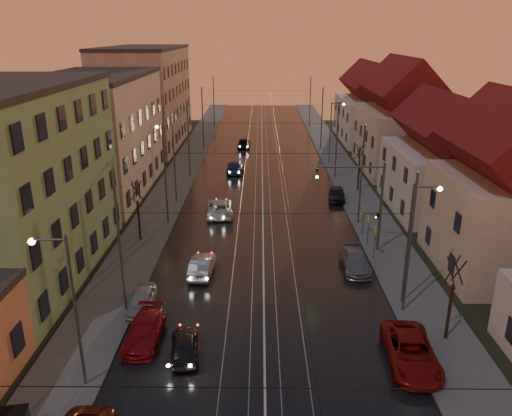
{
  "coord_description": "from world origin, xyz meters",
  "views": [
    {
      "loc": [
        -0.26,
        -18.09,
        16.43
      ],
      "look_at": [
        -0.59,
        19.9,
        2.95
      ],
      "focal_mm": 35.0,
      "sensor_mm": 36.0,
      "label": 1
    }
  ],
  "objects_px": {
    "parked_left_2": "(144,331)",
    "parked_right_1": "(355,261)",
    "driving_car_4": "(244,143)",
    "traffic_light_mast": "(369,196)",
    "driving_car_2": "(219,208)",
    "street_lamp_1": "(414,233)",
    "street_lamp_0": "(67,298)",
    "driving_car_0": "(184,345)",
    "parked_right_2": "(337,194)",
    "street_lamp_3": "(333,126)",
    "parked_right_0": "(411,352)",
    "driving_car_3": "(235,167)",
    "street_lamp_2": "(171,155)",
    "parked_left_3": "(142,300)",
    "driving_car_1": "(202,265)"
  },
  "relations": [
    {
      "from": "traffic_light_mast",
      "to": "driving_car_4",
      "type": "distance_m",
      "value": 38.9
    },
    {
      "from": "street_lamp_1",
      "to": "parked_right_1",
      "type": "height_order",
      "value": "street_lamp_1"
    },
    {
      "from": "traffic_light_mast",
      "to": "parked_right_1",
      "type": "xyz_separation_m",
      "value": [
        -1.31,
        -3.06,
        -3.93
      ]
    },
    {
      "from": "street_lamp_0",
      "to": "parked_left_2",
      "type": "height_order",
      "value": "street_lamp_0"
    },
    {
      "from": "parked_right_2",
      "to": "street_lamp_0",
      "type": "bearing_deg",
      "value": -113.88
    },
    {
      "from": "traffic_light_mast",
      "to": "parked_right_2",
      "type": "bearing_deg",
      "value": 91.78
    },
    {
      "from": "street_lamp_2",
      "to": "driving_car_4",
      "type": "distance_m",
      "value": 26.34
    },
    {
      "from": "street_lamp_2",
      "to": "street_lamp_3",
      "type": "xyz_separation_m",
      "value": [
        18.21,
        16.0,
        0.0
      ]
    },
    {
      "from": "parked_right_0",
      "to": "parked_right_1",
      "type": "distance_m",
      "value": 11.09
    },
    {
      "from": "street_lamp_1",
      "to": "driving_car_1",
      "type": "height_order",
      "value": "street_lamp_1"
    },
    {
      "from": "driving_car_3",
      "to": "parked_right_0",
      "type": "distance_m",
      "value": 39.02
    },
    {
      "from": "street_lamp_0",
      "to": "driving_car_2",
      "type": "height_order",
      "value": "street_lamp_0"
    },
    {
      "from": "driving_car_0",
      "to": "parked_left_3",
      "type": "bearing_deg",
      "value": -62.09
    },
    {
      "from": "street_lamp_2",
      "to": "driving_car_0",
      "type": "xyz_separation_m",
      "value": [
        4.83,
        -25.52,
        -4.26
      ]
    },
    {
      "from": "street_lamp_3",
      "to": "parked_right_0",
      "type": "xyz_separation_m",
      "value": [
        -1.5,
        -42.11,
        -4.15
      ]
    },
    {
      "from": "parked_left_2",
      "to": "parked_right_1",
      "type": "bearing_deg",
      "value": 35.02
    },
    {
      "from": "traffic_light_mast",
      "to": "parked_left_3",
      "type": "relative_size",
      "value": 1.87
    },
    {
      "from": "street_lamp_1",
      "to": "driving_car_2",
      "type": "bearing_deg",
      "value": 129.18
    },
    {
      "from": "driving_car_2",
      "to": "driving_car_3",
      "type": "xyz_separation_m",
      "value": [
        0.76,
        15.14,
        -0.01
      ]
    },
    {
      "from": "traffic_light_mast",
      "to": "driving_car_0",
      "type": "distance_m",
      "value": 18.69
    },
    {
      "from": "driving_car_2",
      "to": "street_lamp_1",
      "type": "bearing_deg",
      "value": 123.52
    },
    {
      "from": "traffic_light_mast",
      "to": "parked_right_2",
      "type": "distance_m",
      "value": 13.25
    },
    {
      "from": "driving_car_2",
      "to": "parked_right_0",
      "type": "height_order",
      "value": "parked_right_0"
    },
    {
      "from": "street_lamp_3",
      "to": "traffic_light_mast",
      "type": "distance_m",
      "value": 28.03
    },
    {
      "from": "traffic_light_mast",
      "to": "driving_car_4",
      "type": "xyz_separation_m",
      "value": [
        -10.66,
        37.21,
        -3.84
      ]
    },
    {
      "from": "driving_car_2",
      "to": "parked_left_3",
      "type": "distance_m",
      "value": 17.44
    },
    {
      "from": "driving_car_4",
      "to": "parked_right_1",
      "type": "relative_size",
      "value": 0.97
    },
    {
      "from": "traffic_light_mast",
      "to": "parked_right_1",
      "type": "relative_size",
      "value": 1.57
    },
    {
      "from": "parked_left_2",
      "to": "parked_left_3",
      "type": "xyz_separation_m",
      "value": [
        -0.88,
        3.33,
        0.0
      ]
    },
    {
      "from": "street_lamp_2",
      "to": "driving_car_0",
      "type": "relative_size",
      "value": 2.19
    },
    {
      "from": "driving_car_2",
      "to": "parked_right_1",
      "type": "distance_m",
      "value": 15.6
    },
    {
      "from": "traffic_light_mast",
      "to": "street_lamp_0",
      "type": "bearing_deg",
      "value": -136.9
    },
    {
      "from": "street_lamp_0",
      "to": "driving_car_0",
      "type": "bearing_deg",
      "value": 27.17
    },
    {
      "from": "street_lamp_2",
      "to": "driving_car_2",
      "type": "bearing_deg",
      "value": -37.19
    },
    {
      "from": "parked_right_0",
      "to": "street_lamp_0",
      "type": "bearing_deg",
      "value": -170.51
    },
    {
      "from": "parked_right_0",
      "to": "driving_car_0",
      "type": "bearing_deg",
      "value": -179.8
    },
    {
      "from": "traffic_light_mast",
      "to": "parked_right_1",
      "type": "bearing_deg",
      "value": -113.13
    },
    {
      "from": "street_lamp_2",
      "to": "street_lamp_3",
      "type": "bearing_deg",
      "value": 41.31
    },
    {
      "from": "traffic_light_mast",
      "to": "driving_car_3",
      "type": "relative_size",
      "value": 1.47
    },
    {
      "from": "street_lamp_1",
      "to": "street_lamp_3",
      "type": "distance_m",
      "value": 36.0
    },
    {
      "from": "street_lamp_0",
      "to": "parked_right_1",
      "type": "distance_m",
      "value": 20.84
    },
    {
      "from": "driving_car_0",
      "to": "parked_right_0",
      "type": "height_order",
      "value": "parked_right_0"
    },
    {
      "from": "street_lamp_0",
      "to": "traffic_light_mast",
      "type": "relative_size",
      "value": 1.11
    },
    {
      "from": "street_lamp_2",
      "to": "driving_car_3",
      "type": "height_order",
      "value": "street_lamp_2"
    },
    {
      "from": "traffic_light_mast",
      "to": "driving_car_0",
      "type": "bearing_deg",
      "value": -132.23
    },
    {
      "from": "street_lamp_2",
      "to": "parked_right_2",
      "type": "xyz_separation_m",
      "value": [
        16.7,
        0.64,
        -4.21
      ]
    },
    {
      "from": "driving_car_2",
      "to": "parked_left_3",
      "type": "bearing_deg",
      "value": 72.78
    },
    {
      "from": "driving_car_4",
      "to": "traffic_light_mast",
      "type": "bearing_deg",
      "value": 108.45
    },
    {
      "from": "street_lamp_1",
      "to": "driving_car_3",
      "type": "height_order",
      "value": "street_lamp_1"
    },
    {
      "from": "driving_car_2",
      "to": "driving_car_3",
      "type": "distance_m",
      "value": 15.16
    }
  ]
}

